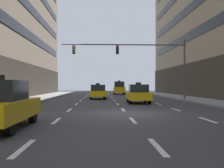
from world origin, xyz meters
TOP-DOWN VIEW (x-y plane):
  - ground_plane at (0.00, 0.00)m, footprint 120.00×120.00m
  - lane_stripe_l1_s2 at (-3.31, -8.00)m, footprint 0.16×2.00m
  - lane_stripe_l1_s3 at (-3.31, -3.00)m, footprint 0.16×2.00m
  - lane_stripe_l1_s4 at (-3.31, 2.00)m, footprint 0.16×2.00m
  - lane_stripe_l1_s5 at (-3.31, 7.00)m, footprint 0.16×2.00m
  - lane_stripe_l1_s6 at (-3.31, 12.00)m, footprint 0.16×2.00m
  - lane_stripe_l1_s7 at (-3.31, 17.00)m, footprint 0.16×2.00m
  - lane_stripe_l1_s8 at (-3.31, 22.00)m, footprint 0.16×2.00m
  - lane_stripe_l1_s9 at (-3.31, 27.00)m, footprint 0.16×2.00m
  - lane_stripe_l1_s10 at (-3.31, 32.00)m, footprint 0.16×2.00m
  - lane_stripe_l2_s2 at (0.00, -8.00)m, footprint 0.16×2.00m
  - lane_stripe_l2_s3 at (0.00, -3.00)m, footprint 0.16×2.00m
  - lane_stripe_l2_s4 at (0.00, 2.00)m, footprint 0.16×2.00m
  - lane_stripe_l2_s5 at (0.00, 7.00)m, footprint 0.16×2.00m
  - lane_stripe_l2_s6 at (0.00, 12.00)m, footprint 0.16×2.00m
  - lane_stripe_l2_s7 at (0.00, 17.00)m, footprint 0.16×2.00m
  - lane_stripe_l2_s8 at (0.00, 22.00)m, footprint 0.16×2.00m
  - lane_stripe_l2_s9 at (0.00, 27.00)m, footprint 0.16×2.00m
  - lane_stripe_l2_s10 at (0.00, 32.00)m, footprint 0.16×2.00m
  - lane_stripe_l3_s3 at (3.31, -3.00)m, footprint 0.16×2.00m
  - lane_stripe_l3_s4 at (3.31, 2.00)m, footprint 0.16×2.00m
  - lane_stripe_l3_s5 at (3.31, 7.00)m, footprint 0.16×2.00m
  - lane_stripe_l3_s6 at (3.31, 12.00)m, footprint 0.16×2.00m
  - lane_stripe_l3_s7 at (3.31, 17.00)m, footprint 0.16×2.00m
  - lane_stripe_l3_s8 at (3.31, 22.00)m, footprint 0.16×2.00m
  - lane_stripe_l3_s9 at (3.31, 27.00)m, footprint 0.16×2.00m
  - lane_stripe_l3_s10 at (3.31, 32.00)m, footprint 0.16×2.00m
  - taxi_driving_0 at (1.70, 29.33)m, footprint 1.89×4.34m
  - taxi_driving_1 at (1.80, 8.03)m, footprint 1.88×4.26m
  - taxi_driving_3 at (-1.66, 14.92)m, footprint 1.92×4.23m
  - traffic_signal_0 at (2.45, 11.92)m, footprint 12.30×0.35m

SIDE VIEW (x-z plane):
  - ground_plane at x=0.00m, z-range 0.00..0.00m
  - lane_stripe_l1_s2 at x=-3.31m, z-range 0.00..0.01m
  - lane_stripe_l1_s3 at x=-3.31m, z-range 0.00..0.01m
  - lane_stripe_l1_s4 at x=-3.31m, z-range 0.00..0.01m
  - lane_stripe_l1_s5 at x=-3.31m, z-range 0.00..0.01m
  - lane_stripe_l1_s6 at x=-3.31m, z-range 0.00..0.01m
  - lane_stripe_l1_s7 at x=-3.31m, z-range 0.00..0.01m
  - lane_stripe_l1_s8 at x=-3.31m, z-range 0.00..0.01m
  - lane_stripe_l1_s9 at x=-3.31m, z-range 0.00..0.01m
  - lane_stripe_l1_s10 at x=-3.31m, z-range 0.00..0.01m
  - lane_stripe_l2_s2 at x=0.00m, z-range 0.00..0.01m
  - lane_stripe_l2_s3 at x=0.00m, z-range 0.00..0.01m
  - lane_stripe_l2_s4 at x=0.00m, z-range 0.00..0.01m
  - lane_stripe_l2_s5 at x=0.00m, z-range 0.00..0.01m
  - lane_stripe_l2_s6 at x=0.00m, z-range 0.00..0.01m
  - lane_stripe_l2_s7 at x=0.00m, z-range 0.00..0.01m
  - lane_stripe_l2_s8 at x=0.00m, z-range 0.00..0.01m
  - lane_stripe_l2_s9 at x=0.00m, z-range 0.00..0.01m
  - lane_stripe_l2_s10 at x=0.00m, z-range 0.00..0.01m
  - lane_stripe_l3_s3 at x=3.31m, z-range 0.00..0.01m
  - lane_stripe_l3_s4 at x=3.31m, z-range 0.00..0.01m
  - lane_stripe_l3_s5 at x=3.31m, z-range 0.00..0.01m
  - lane_stripe_l3_s6 at x=3.31m, z-range 0.00..0.01m
  - lane_stripe_l3_s7 at x=3.31m, z-range 0.00..0.01m
  - lane_stripe_l3_s8 at x=3.31m, z-range 0.00..0.01m
  - lane_stripe_l3_s9 at x=3.31m, z-range 0.00..0.01m
  - lane_stripe_l3_s10 at x=3.31m, z-range 0.00..0.01m
  - taxi_driving_3 at x=-1.66m, z-range -0.10..1.64m
  - taxi_driving_1 at x=1.80m, z-range -0.10..1.66m
  - taxi_driving_0 at x=1.70m, z-range -0.09..2.17m
  - traffic_signal_0 at x=2.45m, z-range 1.48..7.46m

